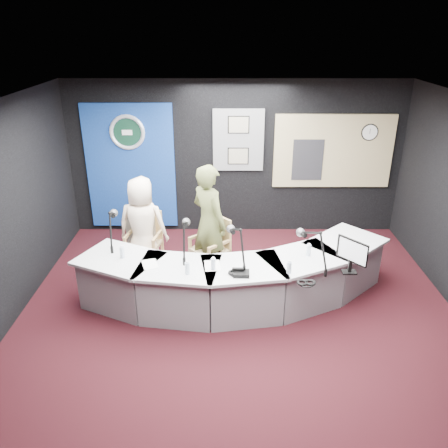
{
  "coord_description": "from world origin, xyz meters",
  "views": [
    {
      "loc": [
        -0.19,
        -4.88,
        3.66
      ],
      "look_at": [
        -0.2,
        0.8,
        1.1
      ],
      "focal_mm": 36.0,
      "sensor_mm": 36.0,
      "label": 1
    }
  ],
  "objects_px": {
    "broadcast_desk": "(235,278)",
    "armchair_right": "(210,248)",
    "armchair_left": "(144,244)",
    "person_man": "(143,226)",
    "person_woman": "(209,223)"
  },
  "relations": [
    {
      "from": "broadcast_desk",
      "to": "armchair_right",
      "type": "height_order",
      "value": "armchair_right"
    },
    {
      "from": "armchair_left",
      "to": "armchair_right",
      "type": "bearing_deg",
      "value": 0.98
    },
    {
      "from": "armchair_left",
      "to": "person_man",
      "type": "distance_m",
      "value": 0.32
    },
    {
      "from": "armchair_left",
      "to": "armchair_right",
      "type": "distance_m",
      "value": 1.06
    },
    {
      "from": "armchair_right",
      "to": "armchair_left",
      "type": "bearing_deg",
      "value": -141.52
    },
    {
      "from": "armchair_right",
      "to": "person_man",
      "type": "distance_m",
      "value": 1.1
    },
    {
      "from": "broadcast_desk",
      "to": "armchair_right",
      "type": "xyz_separation_m",
      "value": [
        -0.37,
        0.71,
        0.11
      ]
    },
    {
      "from": "person_man",
      "to": "armchair_left",
      "type": "bearing_deg",
      "value": -0.0
    },
    {
      "from": "armchair_left",
      "to": "person_man",
      "type": "xyz_separation_m",
      "value": [
        0.0,
        0.0,
        0.32
      ]
    },
    {
      "from": "broadcast_desk",
      "to": "person_woman",
      "type": "bearing_deg",
      "value": 117.72
    },
    {
      "from": "armchair_right",
      "to": "person_woman",
      "type": "relative_size",
      "value": 0.54
    },
    {
      "from": "armchair_right",
      "to": "person_man",
      "type": "relative_size",
      "value": 0.63
    },
    {
      "from": "armchair_left",
      "to": "armchair_right",
      "type": "height_order",
      "value": "armchair_right"
    },
    {
      "from": "person_man",
      "to": "person_woman",
      "type": "relative_size",
      "value": 0.86
    },
    {
      "from": "armchair_right",
      "to": "person_woman",
      "type": "xyz_separation_m",
      "value": [
        0.0,
        0.0,
        0.42
      ]
    }
  ]
}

